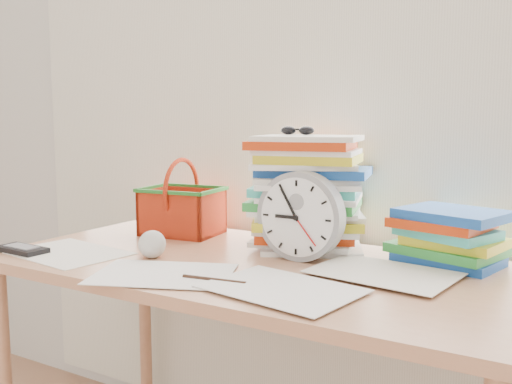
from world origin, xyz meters
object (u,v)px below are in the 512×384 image
Objects in this scene: book_stack at (449,237)px; clock at (301,216)px; desk at (252,289)px; paper_stack at (308,192)px; basket at (182,197)px; calculator at (22,250)px.

clock is at bearing -156.10° from book_stack.
desk is 4.24× the size of paper_stack.
basket is (-0.49, 0.12, 0.00)m from clock.
desk is 0.33m from paper_stack.
paper_stack is 2.12× the size of calculator.
book_stack is at bearing -4.09° from basket.
desk is at bearing -105.00° from paper_stack.
basket reaches higher than calculator.
calculator is (-0.62, -0.24, 0.08)m from desk.
desk is 0.47m from basket.
basket is 0.51m from calculator.
basket reaches higher than clock.
basket reaches higher than book_stack.
desk is 0.23m from clock.
desk is 4.93× the size of book_stack.
paper_stack is 1.16× the size of book_stack.
calculator reaches higher than desk.
desk is 5.85× the size of clock.
book_stack is 1.18m from calculator.
book_stack is (0.35, 0.16, -0.05)m from clock.
desk is at bearing -33.72° from basket.
clock is 0.50m from basket.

